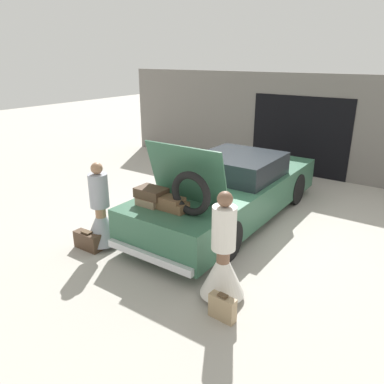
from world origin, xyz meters
The scene contains 7 objects.
ground_plane centered at (0.00, 0.00, 0.00)m, with size 40.00×40.00×0.00m, color #ADA89E.
garage_wall_back centered at (0.00, 3.93, 1.39)m, with size 12.00×0.14×2.80m.
car centered at (0.00, -0.01, 0.61)m, with size 1.82×5.20×1.88m.
person_left centered at (-1.28, -2.38, 0.55)m, with size 0.63×0.63×1.55m.
person_right centered at (1.28, -2.49, 0.57)m, with size 0.63×0.63×1.60m.
suitcase_beside_left_person centered at (-1.39, -2.63, 0.16)m, with size 0.53×0.19×0.34m.
suitcase_beside_right_person centered at (1.52, -2.89, 0.17)m, with size 0.38×0.16×0.37m.
Camera 1 is at (3.50, -6.41, 3.23)m, focal length 35.00 mm.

